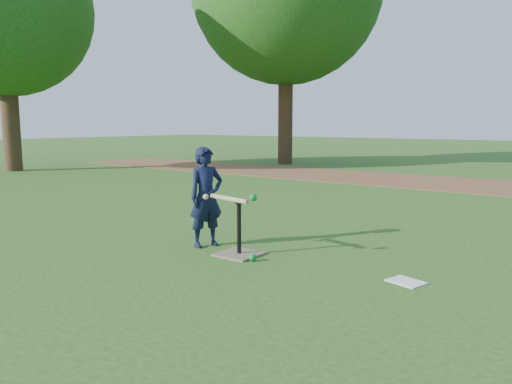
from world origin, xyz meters
The scene contains 8 objects.
ground centered at (0.00, 0.00, 0.00)m, with size 80.00×80.00×0.00m, color #285116.
dirt_strip centered at (0.00, 7.50, 0.01)m, with size 24.00×3.00×0.01m, color brown.
child centered at (-0.18, -0.30, 0.57)m, with size 0.42×0.27×1.14m, color black.
wiffle_ball_ground centered at (0.63, -0.48, 0.04)m, with size 0.08×0.08×0.08m, color #0B832A.
clipboard centered at (2.14, -0.20, 0.01)m, with size 0.30×0.23×0.01m, color white.
batting_tee centered at (0.37, -0.38, 0.11)m, with size 0.43×0.43×0.61m.
swing_action centered at (0.30, -0.42, 0.61)m, with size 0.74×0.18×0.13m.
tree_back centered at (-11.00, 3.00, 4.65)m, with size 5.00×5.00×7.17m.
Camera 1 is at (3.66, -4.42, 1.40)m, focal length 35.00 mm.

